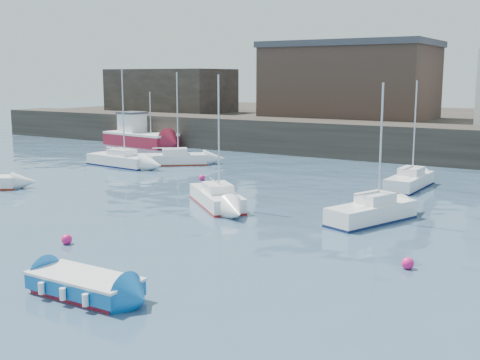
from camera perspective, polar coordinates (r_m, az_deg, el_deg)
The scene contains 15 objects.
water at distance 23.51m, azimuth -15.60°, elevation -7.89°, with size 220.00×220.00×0.00m, color #2D4760.
quay_wall at distance 53.07m, azimuth 13.10°, elevation 3.62°, with size 90.00×5.00×3.00m, color #28231E.
land_strip at distance 70.33m, azimuth 17.78°, elevation 4.80°, with size 90.00×32.00×2.80m, color #28231E.
warehouse at distance 62.35m, azimuth 10.36°, elevation 9.32°, with size 16.40×10.40×7.60m.
bldg_west at distance 72.48m, azimuth -6.59°, elevation 8.42°, with size 14.00×8.00×5.00m.
blue_dinghy at distance 20.21m, azimuth -14.53°, elevation -9.57°, with size 3.85×2.01×0.73m.
fishing_boat at distance 62.15m, azimuth -9.57°, elevation 4.21°, with size 8.62×4.26×5.47m.
sailboat_b at distance 32.89m, azimuth -2.23°, elevation -1.66°, with size 5.32×4.95×7.09m.
sailboat_c at distance 29.87m, azimuth 12.39°, elevation -2.96°, with size 3.31×5.34×6.71m.
sailboat_e at distance 48.22m, azimuth -11.31°, elevation 1.88°, with size 6.05×2.47×7.58m.
sailboat_f at distance 39.45m, azimuth 15.79°, elevation -0.07°, with size 1.82×5.23×6.74m.
sailboat_h at distance 48.42m, azimuth -6.51°, elevation 2.02°, with size 5.56×4.98×7.31m.
buoy_near at distance 26.58m, azimuth -16.10°, elevation -5.86°, with size 0.45×0.45×0.45m, color #EF1870.
buoy_mid at distance 23.23m, azimuth 15.59°, elevation -8.11°, with size 0.46×0.46×0.46m, color #EF1870.
buoy_far at distance 41.00m, azimuth -3.61°, elevation -0.03°, with size 0.41×0.41×0.41m, color #EF1870.
Camera 1 is at (16.59, -15.11, 7.01)m, focal length 45.00 mm.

